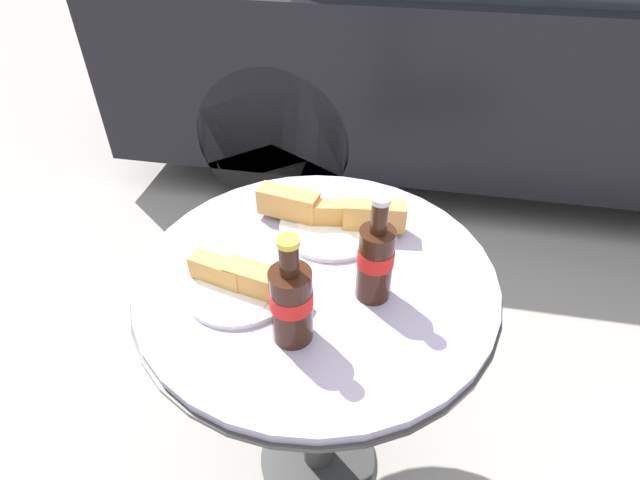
% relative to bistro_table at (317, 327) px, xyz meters
% --- Properties ---
extents(ground_plane, '(30.00, 30.00, 0.00)m').
position_rel_bistro_table_xyz_m(ground_plane, '(0.00, 0.00, -0.58)').
color(ground_plane, gray).
extents(bistro_table, '(0.72, 0.72, 0.75)m').
position_rel_bistro_table_xyz_m(bistro_table, '(0.00, 0.00, 0.00)').
color(bistro_table, '#333333').
rests_on(bistro_table, ground_plane).
extents(cola_bottle_left, '(0.07, 0.07, 0.21)m').
position_rel_bistro_table_xyz_m(cola_bottle_left, '(-0.01, -0.17, 0.25)').
color(cola_bottle_left, '#33190F').
rests_on(cola_bottle_left, bistro_table).
extents(cola_bottle_right, '(0.07, 0.07, 0.22)m').
position_rel_bistro_table_xyz_m(cola_bottle_right, '(0.11, -0.04, 0.25)').
color(cola_bottle_right, '#33190F').
rests_on(cola_bottle_right, bistro_table).
extents(lunch_plate_near, '(0.33, 0.23, 0.07)m').
position_rel_bistro_table_xyz_m(lunch_plate_near, '(0.00, 0.15, 0.19)').
color(lunch_plate_near, white).
rests_on(lunch_plate_near, bistro_table).
extents(lunch_plate_far, '(0.23, 0.21, 0.06)m').
position_rel_bistro_table_xyz_m(lunch_plate_far, '(-0.13, -0.08, 0.19)').
color(lunch_plate_far, white).
rests_on(lunch_plate_far, bistro_table).
extents(parked_car, '(4.24, 1.80, 1.34)m').
position_rel_bistro_table_xyz_m(parked_car, '(0.84, 2.10, 0.07)').
color(parked_car, black).
rests_on(parked_car, ground_plane).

